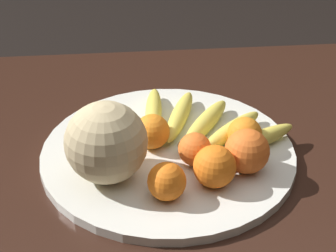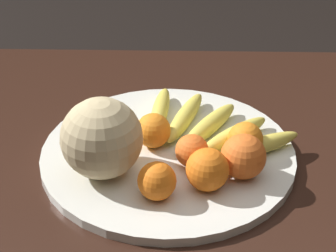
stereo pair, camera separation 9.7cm
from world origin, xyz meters
The scene contains 10 objects.
kitchen_table centered at (0.00, 0.00, 0.62)m, with size 1.42×1.01×0.71m.
fruit_bowl centered at (0.07, -0.05, 0.72)m, with size 0.45×0.45×0.02m.
melon centered at (0.17, 0.02, 0.79)m, with size 0.13×0.13×0.13m.
banana_bunch centered at (-0.01, -0.11, 0.74)m, with size 0.28×0.25×0.03m.
orange_front_left centered at (0.00, 0.05, 0.76)m, with size 0.07×0.07×0.07m.
orange_front_right centered at (-0.06, 0.02, 0.76)m, with size 0.08×0.08×0.08m.
orange_mid_center centered at (0.02, -0.01, 0.75)m, with size 0.06×0.06×0.06m.
orange_back_left centered at (0.09, -0.07, 0.75)m, with size 0.06×0.06×0.06m.
orange_back_right centered at (-0.07, -0.04, 0.75)m, with size 0.06×0.06×0.06m.
orange_top_small centered at (0.08, 0.08, 0.75)m, with size 0.06×0.06×0.06m.
Camera 1 is at (0.14, 0.76, 1.29)m, focal length 60.00 mm.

